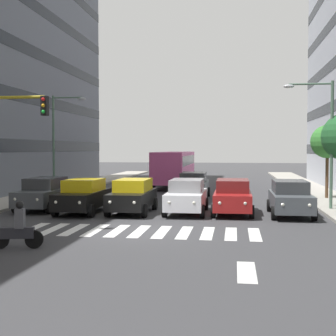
# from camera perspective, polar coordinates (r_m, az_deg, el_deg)

# --- Properties ---
(ground_plane) EXTENTS (180.00, 180.00, 0.00)m
(ground_plane) POSITION_cam_1_polar(r_m,az_deg,el_deg) (18.54, -3.53, -7.81)
(ground_plane) COLOR #38383A
(crosswalk_markings) EXTENTS (9.45, 2.80, 0.01)m
(crosswalk_markings) POSITION_cam_1_polar(r_m,az_deg,el_deg) (18.54, -3.53, -7.80)
(crosswalk_markings) COLOR silver
(crosswalk_markings) RESTS_ON ground_plane
(lane_arrow_0) EXTENTS (0.50, 2.20, 0.01)m
(lane_arrow_0) POSITION_cam_1_polar(r_m,az_deg,el_deg) (12.79, 9.67, -12.50)
(lane_arrow_0) COLOR silver
(lane_arrow_0) RESTS_ON ground_plane
(car_0) EXTENTS (2.02, 4.44, 1.72)m
(car_0) POSITION_cam_1_polar(r_m,az_deg,el_deg) (23.38, 14.84, -3.57)
(car_0) COLOR #474C51
(car_0) RESTS_ON ground_plane
(car_1) EXTENTS (2.02, 4.44, 1.72)m
(car_1) POSITION_cam_1_polar(r_m,az_deg,el_deg) (23.50, 7.98, -3.48)
(car_1) COLOR maroon
(car_1) RESTS_ON ground_plane
(car_2) EXTENTS (2.02, 4.44, 1.72)m
(car_2) POSITION_cam_1_polar(r_m,az_deg,el_deg) (23.48, 2.30, -3.46)
(car_2) COLOR silver
(car_2) RESTS_ON ground_plane
(car_3) EXTENTS (2.02, 4.44, 1.72)m
(car_3) POSITION_cam_1_polar(r_m,az_deg,el_deg) (23.65, -4.39, -3.42)
(car_3) COLOR black
(car_3) RESTS_ON ground_plane
(car_4) EXTENTS (2.02, 4.44, 1.72)m
(car_4) POSITION_cam_1_polar(r_m,az_deg,el_deg) (24.00, -10.41, -3.37)
(car_4) COLOR black
(car_4) RESTS_ON ground_plane
(car_5) EXTENTS (2.02, 4.44, 1.72)m
(car_5) POSITION_cam_1_polar(r_m,az_deg,el_deg) (25.71, -14.98, -3.03)
(car_5) COLOR #474C51
(car_5) RESTS_ON ground_plane
(car_row2_0) EXTENTS (2.02, 4.44, 1.72)m
(car_row2_0) POSITION_cam_1_polar(r_m,az_deg,el_deg) (30.43, 3.15, -2.12)
(car_row2_0) COLOR #474C51
(car_row2_0) RESTS_ON ground_plane
(bus_behind_traffic) EXTENTS (2.78, 10.50, 3.00)m
(bus_behind_traffic) POSITION_cam_1_polar(r_m,az_deg,el_deg) (39.81, 0.81, 0.36)
(bus_behind_traffic) COLOR #DB5193
(bus_behind_traffic) RESTS_ON ground_plane
(motorcycle_with_rider) EXTENTS (1.68, 0.49, 1.57)m
(motorcycle_with_rider) POSITION_cam_1_polar(r_m,az_deg,el_deg) (16.05, -18.02, -7.18)
(motorcycle_with_rider) COLOR black
(motorcycle_with_rider) RESTS_ON ground_plane
(street_lamp_left) EXTENTS (2.57, 0.28, 6.65)m
(street_lamp_left) POSITION_cam_1_polar(r_m,az_deg,el_deg) (25.47, 18.64, 4.39)
(street_lamp_left) COLOR #4C6B56
(street_lamp_left) RESTS_ON sidewalk_left
(street_lamp_right) EXTENTS (2.42, 0.28, 6.79)m
(street_lamp_right) POSITION_cam_1_polar(r_m,az_deg,el_deg) (32.88, -13.33, 4.07)
(street_lamp_right) COLOR #4C6B56
(street_lamp_right) RESTS_ON sidewalk_right
(street_tree_2) EXTENTS (2.12, 2.12, 4.64)m
(street_tree_2) POSITION_cam_1_polar(r_m,az_deg,el_deg) (31.01, 19.07, 3.05)
(street_tree_2) COLOR #513823
(street_tree_2) RESTS_ON sidewalk_left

